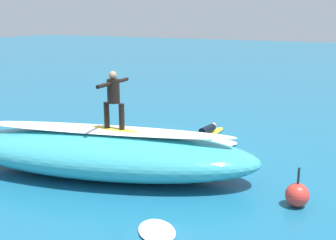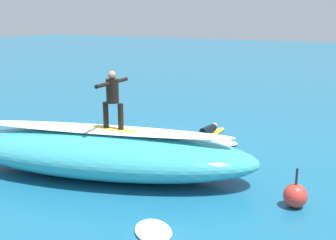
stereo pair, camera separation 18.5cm
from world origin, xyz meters
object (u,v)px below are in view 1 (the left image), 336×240
surfer_paddling (206,131)px  buoy_marker (297,195)px  surfboard_riding (115,130)px  surfboard_paddling (207,134)px  surfer_riding (113,95)px

surfer_paddling → buoy_marker: 6.12m
surfboard_riding → surfboard_paddling: bearing=-101.4°
surfboard_riding → buoy_marker: 5.00m
surfer_riding → surfboard_paddling: 5.45m
surfboard_riding → surfer_riding: size_ratio=1.26×
surfer_riding → surfboard_paddling: size_ratio=0.65×
surfboard_riding → surfer_riding: surfer_riding is taller
buoy_marker → surfer_paddling: bearing=-47.2°
surfer_paddling → buoy_marker: size_ratio=1.78×
surfer_paddling → buoy_marker: (-4.16, 4.49, 0.07)m
surfboard_riding → buoy_marker: surfboard_riding is taller
surfboard_paddling → buoy_marker: bearing=-131.8°
surfer_riding → surfer_paddling: surfer_riding is taller
surfboard_paddling → surfer_paddling: 0.21m
buoy_marker → surfer_riding: bearing=3.6°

